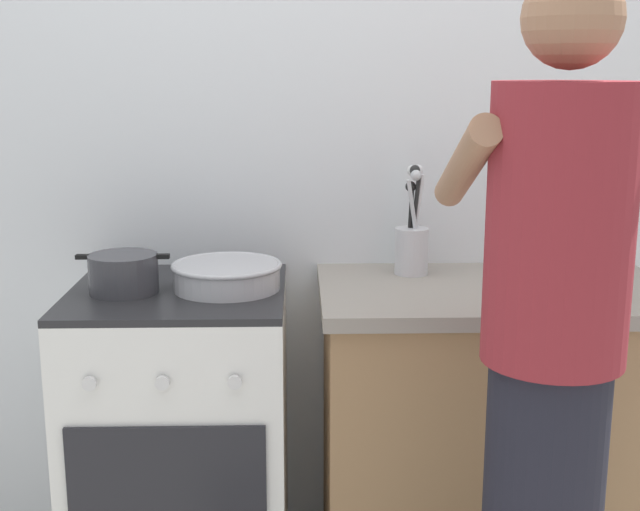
{
  "coord_description": "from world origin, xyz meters",
  "views": [
    {
      "loc": [
        -0.01,
        -2.15,
        1.5
      ],
      "look_at": [
        0.05,
        0.12,
        1.0
      ],
      "focal_mm": 47.31,
      "sensor_mm": 36.0,
      "label": 1
    }
  ],
  "objects_px": {
    "mixing_bowl": "(227,275)",
    "person": "(549,377)",
    "spice_bottle": "(512,271)",
    "pot": "(124,273)",
    "oil_bottle": "(592,258)",
    "utensil_crock": "(412,241)",
    "stove_range": "(183,438)"
  },
  "relations": [
    {
      "from": "mixing_bowl",
      "to": "oil_bottle",
      "type": "xyz_separation_m",
      "value": [
        1.0,
        -0.09,
        0.06
      ]
    },
    {
      "from": "spice_bottle",
      "to": "oil_bottle",
      "type": "bearing_deg",
      "value": -28.62
    },
    {
      "from": "oil_bottle",
      "to": "stove_range",
      "type": "bearing_deg",
      "value": 175.4
    },
    {
      "from": "pot",
      "to": "mixing_bowl",
      "type": "relative_size",
      "value": 0.82
    },
    {
      "from": "mixing_bowl",
      "to": "person",
      "type": "relative_size",
      "value": 0.18
    },
    {
      "from": "utensil_crock",
      "to": "person",
      "type": "xyz_separation_m",
      "value": [
        0.2,
        -0.77,
        -0.14
      ]
    },
    {
      "from": "spice_bottle",
      "to": "person",
      "type": "bearing_deg",
      "value": -96.44
    },
    {
      "from": "spice_bottle",
      "to": "stove_range",
      "type": "bearing_deg",
      "value": -179.24
    },
    {
      "from": "stove_range",
      "to": "person",
      "type": "relative_size",
      "value": 0.53
    },
    {
      "from": "stove_range",
      "to": "pot",
      "type": "distance_m",
      "value": 0.52
    },
    {
      "from": "pot",
      "to": "spice_bottle",
      "type": "relative_size",
      "value": 2.95
    },
    {
      "from": "pot",
      "to": "oil_bottle",
      "type": "distance_m",
      "value": 1.28
    },
    {
      "from": "stove_range",
      "to": "person",
      "type": "distance_m",
      "value": 1.14
    },
    {
      "from": "stove_range",
      "to": "spice_bottle",
      "type": "bearing_deg",
      "value": 0.76
    },
    {
      "from": "spice_bottle",
      "to": "oil_bottle",
      "type": "distance_m",
      "value": 0.23
    },
    {
      "from": "pot",
      "to": "oil_bottle",
      "type": "xyz_separation_m",
      "value": [
        1.28,
        -0.06,
        0.05
      ]
    },
    {
      "from": "pot",
      "to": "person",
      "type": "distance_m",
      "value": 1.17
    },
    {
      "from": "pot",
      "to": "person",
      "type": "xyz_separation_m",
      "value": [
        1.01,
        -0.57,
        -0.09
      ]
    },
    {
      "from": "utensil_crock",
      "to": "pot",
      "type": "bearing_deg",
      "value": -166.5
    },
    {
      "from": "person",
      "to": "spice_bottle",
      "type": "bearing_deg",
      "value": 83.56
    },
    {
      "from": "stove_range",
      "to": "utensil_crock",
      "type": "relative_size",
      "value": 2.74
    },
    {
      "from": "stove_range",
      "to": "mixing_bowl",
      "type": "distance_m",
      "value": 0.51
    },
    {
      "from": "oil_bottle",
      "to": "person",
      "type": "distance_m",
      "value": 0.6
    },
    {
      "from": "mixing_bowl",
      "to": "pot",
      "type": "bearing_deg",
      "value": -174.02
    },
    {
      "from": "stove_range",
      "to": "pot",
      "type": "bearing_deg",
      "value": -166.26
    },
    {
      "from": "pot",
      "to": "oil_bottle",
      "type": "height_order",
      "value": "oil_bottle"
    },
    {
      "from": "utensil_crock",
      "to": "spice_bottle",
      "type": "bearing_deg",
      "value": -29.51
    },
    {
      "from": "stove_range",
      "to": "mixing_bowl",
      "type": "relative_size",
      "value": 2.9
    },
    {
      "from": "mixing_bowl",
      "to": "person",
      "type": "bearing_deg",
      "value": -39.41
    },
    {
      "from": "utensil_crock",
      "to": "oil_bottle",
      "type": "bearing_deg",
      "value": -29.14
    },
    {
      "from": "utensil_crock",
      "to": "oil_bottle",
      "type": "relative_size",
      "value": 1.34
    },
    {
      "from": "oil_bottle",
      "to": "person",
      "type": "relative_size",
      "value": 0.14
    }
  ]
}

